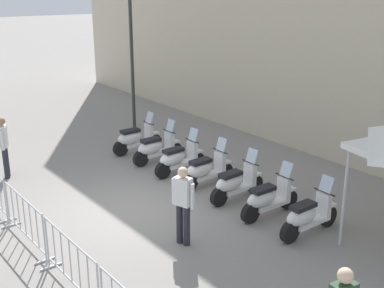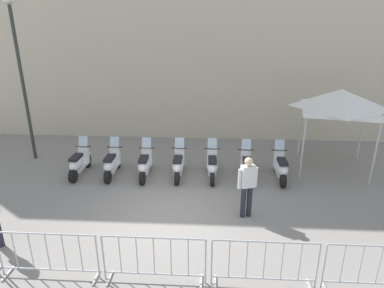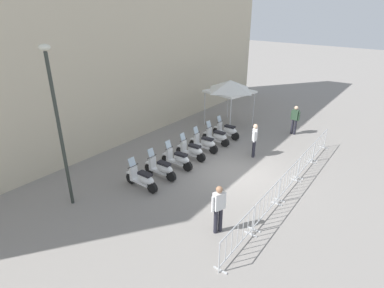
# 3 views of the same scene
# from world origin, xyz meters

# --- Properties ---
(ground_plane) EXTENTS (120.00, 120.00, 0.00)m
(ground_plane) POSITION_xyz_m (0.00, 0.00, 0.00)
(ground_plane) COLOR gray
(motorcycle_0) EXTENTS (0.67, 1.72, 1.24)m
(motorcycle_0) POSITION_xyz_m (-3.86, 1.64, 0.45)
(motorcycle_0) COLOR black
(motorcycle_0) RESTS_ON ground
(motorcycle_1) EXTENTS (0.70, 1.71, 1.24)m
(motorcycle_1) POSITION_xyz_m (-2.73, 1.88, 0.45)
(motorcycle_1) COLOR black
(motorcycle_1) RESTS_ON ground
(motorcycle_2) EXTENTS (0.72, 1.71, 1.24)m
(motorcycle_2) POSITION_xyz_m (-1.61, 2.10, 0.45)
(motorcycle_2) COLOR black
(motorcycle_2) RESTS_ON ground
(motorcycle_3) EXTENTS (0.69, 1.71, 1.24)m
(motorcycle_3) POSITION_xyz_m (-0.50, 2.38, 0.45)
(motorcycle_3) COLOR black
(motorcycle_3) RESTS_ON ground
(motorcycle_4) EXTENTS (0.70, 1.71, 1.24)m
(motorcycle_4) POSITION_xyz_m (0.62, 2.63, 0.45)
(motorcycle_4) COLOR black
(motorcycle_4) RESTS_ON ground
(motorcycle_5) EXTENTS (0.65, 1.72, 1.24)m
(motorcycle_5) POSITION_xyz_m (1.75, 2.84, 0.45)
(motorcycle_5) COLOR black
(motorcycle_5) RESTS_ON ground
(motorcycle_6) EXTENTS (0.67, 1.72, 1.24)m
(motorcycle_6) POSITION_xyz_m (2.87, 3.10, 0.45)
(motorcycle_6) COLOR black
(motorcycle_6) RESTS_ON ground
(barrier_segment_1) EXTENTS (2.05, 0.83, 1.07)m
(barrier_segment_1) POSITION_xyz_m (-1.63, -2.86, 0.52)
(barrier_segment_1) COLOR #B2B5B7
(barrier_segment_1) RESTS_ON ground
(barrier_segment_2) EXTENTS (2.05, 0.83, 1.07)m
(barrier_segment_2) POSITION_xyz_m (0.51, -2.42, 0.52)
(barrier_segment_2) COLOR #B2B5B7
(barrier_segment_2) RESTS_ON ground
(barrier_segment_3) EXTENTS (2.05, 0.83, 1.07)m
(barrier_segment_3) POSITION_xyz_m (2.64, -1.98, 0.52)
(barrier_segment_3) COLOR #B2B5B7
(barrier_segment_3) RESTS_ON ground
(barrier_segment_4) EXTENTS (2.05, 0.83, 1.07)m
(barrier_segment_4) POSITION_xyz_m (4.77, -1.53, 0.52)
(barrier_segment_4) COLOR #B2B5B7
(barrier_segment_4) RESTS_ON ground
(street_lamp) EXTENTS (0.36, 0.36, 5.81)m
(street_lamp) POSITION_xyz_m (-6.44, 2.56, 3.50)
(street_lamp) COLOR #2D332D
(street_lamp) RESTS_ON ground
(officer_by_barriers) EXTENTS (0.49, 0.37, 1.73)m
(officer_by_barriers) POSITION_xyz_m (2.01, 0.53, 0.98)
(officer_by_barriers) COLOR #23232D
(officer_by_barriers) RESTS_ON ground
(canopy_tent) EXTENTS (2.42, 2.42, 2.91)m
(canopy_tent) POSITION_xyz_m (4.60, 4.55, 2.52)
(canopy_tent) COLOR silver
(canopy_tent) RESTS_ON ground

